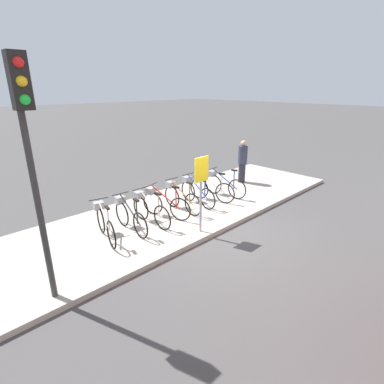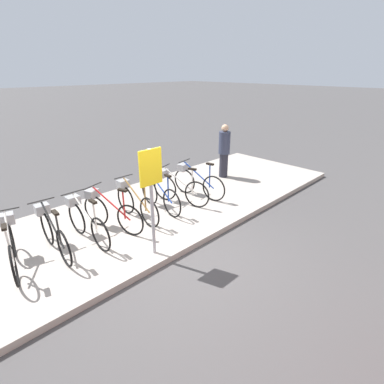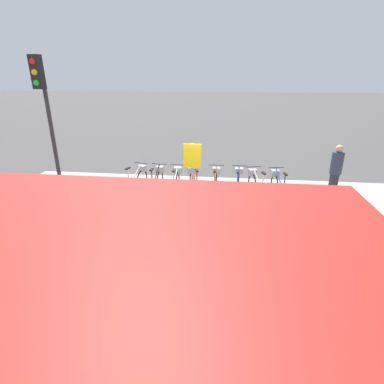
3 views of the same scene
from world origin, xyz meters
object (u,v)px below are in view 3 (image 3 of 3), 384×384
object	(u,v)px
parked_bicycle_5	(238,184)
parked_bicycle_3	(194,183)
pedestrian	(336,170)
traffic_light	(45,105)
sign_post	(192,168)
parked_bicycle_2	(176,183)
parked_bicycle_6	(257,185)
parked_bicycle_7	(278,186)
parked_bicycle_0	(136,180)
parked_bicycle_4	(215,183)
parked_bicycle_1	(157,182)

from	to	relation	value
parked_bicycle_5	parked_bicycle_3	bearing A→B (deg)	-177.82
pedestrian	traffic_light	bearing A→B (deg)	-166.54
parked_bicycle_5	sign_post	bearing A→B (deg)	-130.74
parked_bicycle_2	traffic_light	size ratio (longest dim) A/B	0.40
parked_bicycle_3	parked_bicycle_5	size ratio (longest dim) A/B	0.96
parked_bicycle_6	parked_bicycle_7	distance (m)	0.63
parked_bicycle_0	parked_bicycle_6	size ratio (longest dim) A/B	1.01
traffic_light	parked_bicycle_4	bearing A→B (deg)	18.97
parked_bicycle_1	pedestrian	distance (m)	5.38
parked_bicycle_0	sign_post	distance (m)	2.50
parked_bicycle_1	parked_bicycle_7	world-z (taller)	same
parked_bicycle_4	parked_bicycle_7	world-z (taller)	same
parked_bicycle_5	pedestrian	xyz separation A→B (m)	(2.87, 0.39, 0.41)
parked_bicycle_2	parked_bicycle_4	bearing A→B (deg)	4.40
traffic_light	parked_bicycle_7	bearing A→B (deg)	12.90
parked_bicycle_2	sign_post	xyz separation A→B (m)	(0.65, -1.29, 0.89)
parked_bicycle_1	sign_post	xyz separation A→B (m)	(1.26, -1.31, 0.89)
traffic_light	sign_post	world-z (taller)	traffic_light
parked_bicycle_3	parked_bicycle_2	bearing A→B (deg)	-172.93
parked_bicycle_1	parked_bicycle_6	distance (m)	3.02
pedestrian	parked_bicycle_6	bearing A→B (deg)	-168.94
parked_bicycle_4	traffic_light	distance (m)	5.00
parked_bicycle_2	parked_bicycle_6	bearing A→B (deg)	1.25
parked_bicycle_2	parked_bicycle_0	bearing A→B (deg)	177.15
parked_bicycle_4	sign_post	distance (m)	1.73
parked_bicycle_7	parked_bicycle_3	bearing A→B (deg)	179.38
traffic_light	sign_post	size ratio (longest dim) A/B	2.04
pedestrian	parked_bicycle_1	bearing A→B (deg)	-174.81
parked_bicycle_7	traffic_light	bearing A→B (deg)	-167.10
parked_bicycle_4	parked_bicycle_6	distance (m)	1.23
parked_bicycle_3	parked_bicycle_5	distance (m)	1.32
parked_bicycle_3	pedestrian	size ratio (longest dim) A/B	0.95
parked_bicycle_7	parked_bicycle_2	bearing A→B (deg)	-179.24
parked_bicycle_1	traffic_light	bearing A→B (deg)	-150.09
sign_post	parked_bicycle_5	bearing A→B (deg)	49.26
parked_bicycle_3	parked_bicycle_5	xyz separation A→B (m)	(1.32, 0.05, 0.00)
parked_bicycle_1	parked_bicycle_2	xyz separation A→B (m)	(0.61, -0.02, 0.00)
parked_bicycle_4	parked_bicycle_7	distance (m)	1.86
parked_bicycle_7	sign_post	distance (m)	2.89
parked_bicycle_0	parked_bicycle_4	size ratio (longest dim) A/B	0.98
parked_bicycle_0	pedestrian	size ratio (longest dim) A/B	0.96
parked_bicycle_0	traffic_light	world-z (taller)	traffic_light
sign_post	pedestrian	bearing A→B (deg)	23.76
parked_bicycle_2	sign_post	size ratio (longest dim) A/B	0.82
parked_bicycle_2	parked_bicycle_4	size ratio (longest dim) A/B	1.00
parked_bicycle_5	traffic_light	xyz separation A→B (m)	(-4.83, -1.46, 2.37)
parked_bicycle_2	parked_bicycle_6	size ratio (longest dim) A/B	1.03
parked_bicycle_3	parked_bicycle_6	xyz separation A→B (m)	(1.87, -0.01, 0.00)
parked_bicycle_1	parked_bicycle_3	xyz separation A→B (m)	(1.15, 0.05, 0.00)
parked_bicycle_2	parked_bicycle_3	size ratio (longest dim) A/B	1.04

